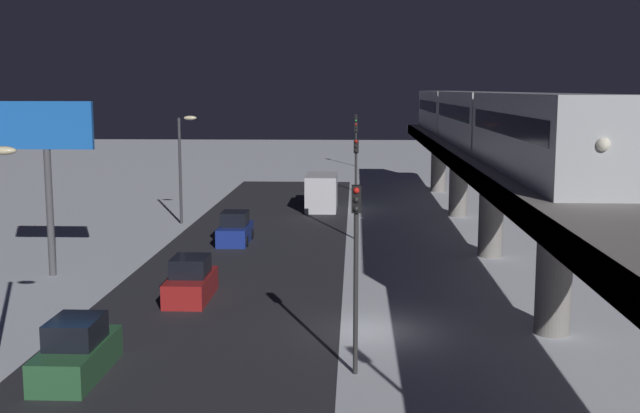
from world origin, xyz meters
TOP-DOWN VIEW (x-y plane):
  - ground_plane at (0.00, 0.00)m, footprint 240.00×240.00m
  - avenue_asphalt at (6.33, 0.00)m, footprint 11.00×102.66m
  - elevated_railway at (-7.38, 0.00)m, footprint 5.00×102.66m
  - subway_train at (-7.47, -22.30)m, footprint 2.94×55.47m
  - sedan_blue at (7.73, -18.04)m, footprint 1.91×4.05m
  - sedan_green at (9.53, 5.42)m, footprint 1.80×4.43m
  - sedan_red at (7.73, -4.51)m, footprint 1.80×4.17m
  - box_truck at (2.93, -33.04)m, footprint 2.40×7.40m
  - traffic_light_near at (0.23, 4.86)m, footprint 0.32×0.44m
  - traffic_light_mid at (0.23, -19.61)m, footprint 0.32×0.44m
  - traffic_light_far at (0.23, -44.07)m, footprint 0.32×0.44m
  - traffic_light_distant at (0.23, -68.54)m, footprint 0.32×0.44m
  - commercial_billboard at (15.80, -8.85)m, footprint 4.80×0.36m
  - street_lamp_far at (12.41, -25.00)m, footprint 1.35×0.44m

SIDE VIEW (x-z plane):
  - ground_plane at x=0.00m, z-range 0.00..0.00m
  - avenue_asphalt at x=6.33m, z-range 0.00..0.01m
  - sedan_blue at x=7.73m, z-range -0.20..1.77m
  - sedan_green at x=9.53m, z-range -0.19..1.78m
  - sedan_red at x=7.73m, z-range -0.19..1.78m
  - box_truck at x=2.93m, z-range -0.05..2.75m
  - traffic_light_near at x=0.23m, z-range 1.00..7.40m
  - traffic_light_mid at x=0.23m, z-range 1.00..7.40m
  - traffic_light_far at x=0.23m, z-range 1.00..7.40m
  - traffic_light_distant at x=0.23m, z-range 1.00..7.40m
  - street_lamp_far at x=12.41m, z-range 0.99..8.64m
  - elevated_railway at x=-7.38m, z-range 2.14..8.07m
  - commercial_billboard at x=15.80m, z-range 2.38..11.28m
  - subway_train at x=-7.47m, z-range 6.00..9.40m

